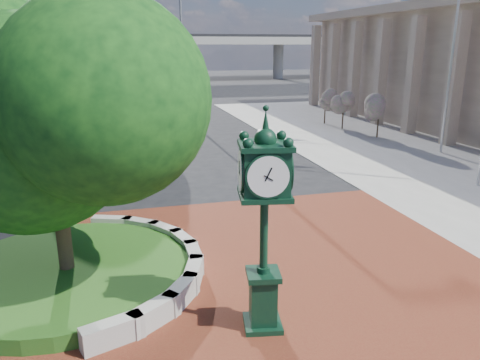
% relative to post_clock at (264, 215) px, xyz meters
% --- Properties ---
extents(ground, '(200.00, 200.00, 0.00)m').
position_rel_post_clock_xyz_m(ground, '(0.84, 3.18, -2.54)').
color(ground, black).
rests_on(ground, ground).
extents(plaza, '(12.00, 12.00, 0.04)m').
position_rel_post_clock_xyz_m(plaza, '(0.84, 2.18, -2.52)').
color(plaza, maroon).
rests_on(plaza, ground).
extents(sidewalk, '(20.00, 50.00, 0.04)m').
position_rel_post_clock_xyz_m(sidewalk, '(16.84, 13.18, -2.52)').
color(sidewalk, '#9E9B93').
rests_on(sidewalk, ground).
extents(planter_wall, '(2.96, 6.77, 0.54)m').
position_rel_post_clock_xyz_m(planter_wall, '(-1.86, 3.18, -2.27)').
color(planter_wall, '#9E9B93').
rests_on(planter_wall, ground).
extents(grass_bed, '(6.10, 6.10, 0.40)m').
position_rel_post_clock_xyz_m(grass_bed, '(-4.16, 3.18, -2.34)').
color(grass_bed, '#194513').
rests_on(grass_bed, ground).
extents(overpass, '(90.00, 12.00, 7.50)m').
position_rel_post_clock_xyz_m(overpass, '(0.63, 73.18, 4.00)').
color(overpass, '#9E9B93').
rests_on(overpass, ground).
extents(tree_planter, '(5.20, 5.20, 6.33)m').
position_rel_post_clock_xyz_m(tree_planter, '(-4.16, 3.18, 1.18)').
color(tree_planter, '#38281C').
rests_on(tree_planter, ground).
extents(tree_street, '(4.40, 4.40, 5.45)m').
position_rel_post_clock_xyz_m(tree_street, '(-3.16, 21.18, 0.70)').
color(tree_street, '#38281C').
rests_on(tree_street, ground).
extents(post_clock, '(1.09, 1.09, 4.63)m').
position_rel_post_clock_xyz_m(post_clock, '(0.00, 0.00, 0.00)').
color(post_clock, black).
rests_on(post_clock, ground).
extents(parked_car, '(2.71, 5.15, 1.67)m').
position_rel_post_clock_xyz_m(parked_car, '(2.42, 42.16, -1.71)').
color(parked_car, '#570C10').
rests_on(parked_car, ground).
extents(flagpole_b, '(1.78, 0.20, 11.38)m').
position_rel_post_clock_xyz_m(flagpole_b, '(14.61, 13.48, 3.29)').
color(flagpole_b, silver).
rests_on(flagpole_b, ground).
extents(street_lamp_near, '(2.30, 0.47, 10.27)m').
position_rel_post_clock_xyz_m(street_lamp_near, '(3.05, 31.04, 3.48)').
color(street_lamp_near, slate).
rests_on(street_lamp_near, ground).
extents(street_lamp_far, '(1.98, 1.03, 9.40)m').
position_rel_post_clock_xyz_m(street_lamp_far, '(-1.70, 45.01, 2.97)').
color(street_lamp_far, slate).
rests_on(street_lamp_far, ground).
extents(shrub_near, '(1.20, 1.20, 2.20)m').
position_rel_post_clock_xyz_m(shrub_near, '(13.49, 18.30, -0.95)').
color(shrub_near, '#38281C').
rests_on(shrub_near, ground).
extents(shrub_mid, '(1.20, 1.20, 2.20)m').
position_rel_post_clock_xyz_m(shrub_mid, '(12.81, 21.86, -0.95)').
color(shrub_mid, '#38281C').
rests_on(shrub_mid, ground).
extents(shrub_far, '(1.20, 1.20, 2.20)m').
position_rel_post_clock_xyz_m(shrub_far, '(12.57, 24.33, -0.95)').
color(shrub_far, '#38281C').
rests_on(shrub_far, ground).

